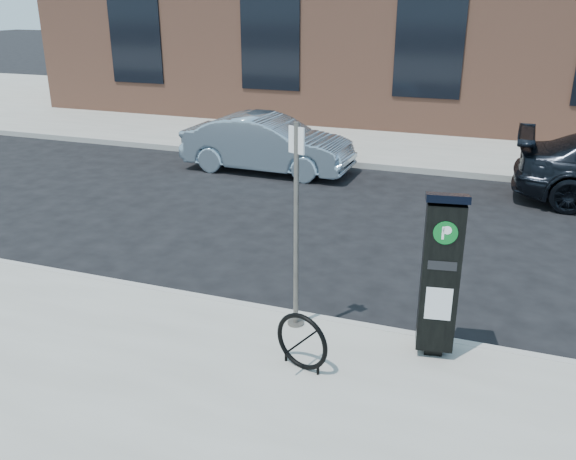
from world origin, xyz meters
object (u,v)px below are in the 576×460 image
at_px(sign_pole, 296,230).
at_px(bike_rack, 302,342).
at_px(parking_kiosk, 440,273).
at_px(car_silver, 268,144).

height_order(sign_pole, bike_rack, sign_pole).
xyz_separation_m(parking_kiosk, sign_pole, (-1.75, 0.05, 0.27)).
height_order(parking_kiosk, sign_pole, sign_pole).
xyz_separation_m(sign_pole, bike_rack, (0.39, -0.91, -0.97)).
xyz_separation_m(bike_rack, car_silver, (-3.68, 8.14, 0.21)).
height_order(sign_pole, car_silver, sign_pole).
bearing_deg(car_silver, bike_rack, -154.51).
bearing_deg(sign_pole, bike_rack, -44.36).
bearing_deg(bike_rack, sign_pole, 130.63).
distance_m(bike_rack, car_silver, 8.94).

